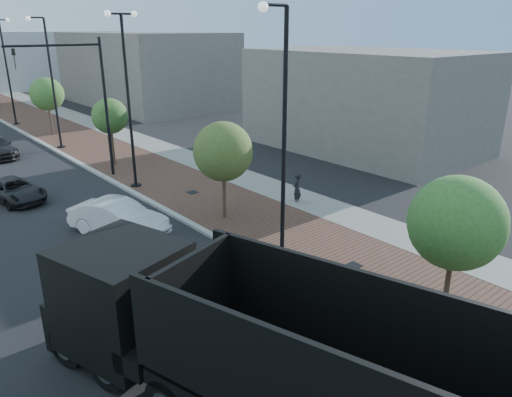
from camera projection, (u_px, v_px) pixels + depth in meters
sidewalk at (71, 130)px, 41.58m from camera, size 7.00×140.00×0.12m
concrete_strip at (101, 127)px, 43.21m from camera, size 2.40×140.00×0.13m
curb at (29, 136)px, 39.46m from camera, size 0.30×140.00×0.14m
dump_truck at (225, 349)px, 10.86m from camera, size 6.48×13.96×3.74m
white_sedan at (118, 218)px, 20.61m from camera, size 3.29×4.71×1.47m
dark_car_mid at (14, 190)px, 24.67m from camera, size 2.69×4.46×1.16m
pedestrian at (297, 189)px, 24.11m from camera, size 0.71×0.61×1.65m
streetlight_1 at (282, 153)px, 16.65m from camera, size 1.44×0.56×9.21m
streetlight_2 at (129, 101)px, 25.22m from camera, size 1.72×0.56×9.28m
streetlight_3 at (52, 89)px, 33.98m from camera, size 1.44×0.56×9.21m
streetlight_4 at (7, 71)px, 42.56m from camera, size 1.72×0.56×9.28m
traffic_mast at (89, 94)px, 26.79m from camera, size 5.09×0.20×8.00m
tree_0 at (457, 223)px, 13.38m from camera, size 2.69×2.69×4.67m
tree_1 at (224, 151)px, 21.34m from camera, size 2.68×2.68×4.61m
tree_2 at (110, 116)px, 30.02m from camera, size 2.29×2.23×4.37m
tree_3 at (47, 94)px, 38.62m from camera, size 2.65×2.65×4.76m
commercial_block_ne at (144, 69)px, 55.03m from camera, size 12.00×22.00×8.00m
commercial_block_e at (365, 100)px, 34.74m from camera, size 10.00×16.00×7.00m
utility_cover_1 at (354, 265)px, 17.78m from camera, size 0.50×0.50×0.02m
utility_cover_2 at (192, 192)px, 25.72m from camera, size 0.50×0.50×0.02m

